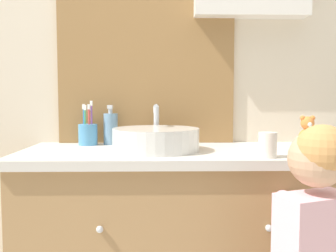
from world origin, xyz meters
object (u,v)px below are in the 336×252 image
Objects in this scene: sink_basin at (156,139)px; drinking_cup at (268,145)px; toothbrush_holder at (88,133)px; teddy_bear at (307,133)px; soap_dispenser at (111,128)px.

drinking_cup is (0.39, -0.18, -0.00)m from sink_basin.
toothbrush_holder is 1.44× the size of teddy_bear.
sink_basin is 2.88× the size of teddy_bear.
teddy_bear is (0.93, -0.12, 0.01)m from toothbrush_holder.
drinking_cup is (-0.23, -0.24, -0.02)m from teddy_bear.
toothbrush_holder is 1.11× the size of soap_dispenser.
soap_dispenser is (-0.21, 0.20, 0.02)m from sink_basin.
sink_basin is 0.29m from soap_dispenser.
teddy_bear reaches higher than drinking_cup.
drinking_cup is at bearing -27.58° from toothbrush_holder.
toothbrush_holder is 2.21× the size of drinking_cup.
sink_basin reaches higher than teddy_bear.
toothbrush_holder is (-0.30, 0.18, 0.00)m from sink_basin.
teddy_bear is (0.83, -0.14, -0.01)m from soap_dispenser.
teddy_bear is at bearing 5.36° from sink_basin.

